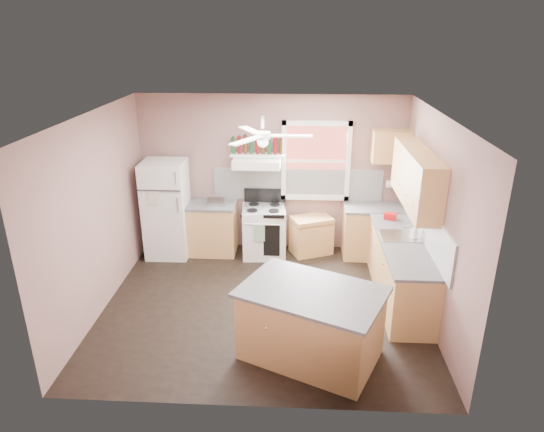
# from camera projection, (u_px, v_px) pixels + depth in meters

# --- Properties ---
(floor) EXTENTS (4.50, 4.50, 0.00)m
(floor) POSITION_uv_depth(u_px,v_px,m) (264.00, 304.00, 6.95)
(floor) COLOR black
(floor) RESTS_ON ground
(ceiling) EXTENTS (4.50, 4.50, 0.00)m
(ceiling) POSITION_uv_depth(u_px,v_px,m) (263.00, 115.00, 5.96)
(ceiling) COLOR white
(ceiling) RESTS_ON ground
(wall_back) EXTENTS (4.50, 0.05, 2.70)m
(wall_back) POSITION_uv_depth(u_px,v_px,m) (272.00, 174.00, 8.34)
(wall_back) COLOR #815E58
(wall_back) RESTS_ON ground
(wall_right) EXTENTS (0.05, 4.00, 2.70)m
(wall_right) POSITION_uv_depth(u_px,v_px,m) (436.00, 221.00, 6.34)
(wall_right) COLOR #815E58
(wall_right) RESTS_ON ground
(wall_left) EXTENTS (0.05, 4.00, 2.70)m
(wall_left) POSITION_uv_depth(u_px,v_px,m) (96.00, 214.00, 6.57)
(wall_left) COLOR #815E58
(wall_left) RESTS_ON ground
(backsplash_back) EXTENTS (2.90, 0.03, 0.55)m
(backsplash_back) POSITION_uv_depth(u_px,v_px,m) (298.00, 185.00, 8.34)
(backsplash_back) COLOR white
(backsplash_back) RESTS_ON wall_back
(backsplash_right) EXTENTS (0.03, 2.60, 0.55)m
(backsplash_right) POSITION_uv_depth(u_px,v_px,m) (426.00, 224.00, 6.68)
(backsplash_right) COLOR white
(backsplash_right) RESTS_ON wall_right
(window_view) EXTENTS (1.00, 0.02, 1.20)m
(window_view) POSITION_uv_depth(u_px,v_px,m) (316.00, 161.00, 8.17)
(window_view) COLOR maroon
(window_view) RESTS_ON wall_back
(window_frame) EXTENTS (1.16, 0.07, 1.36)m
(window_frame) POSITION_uv_depth(u_px,v_px,m) (316.00, 161.00, 8.14)
(window_frame) COLOR white
(window_frame) RESTS_ON wall_back
(refrigerator) EXTENTS (0.71, 0.69, 1.66)m
(refrigerator) POSITION_uv_depth(u_px,v_px,m) (167.00, 209.00, 8.20)
(refrigerator) COLOR white
(refrigerator) RESTS_ON floor
(base_cabinet_left) EXTENTS (0.90, 0.60, 0.86)m
(base_cabinet_left) POSITION_uv_depth(u_px,v_px,m) (210.00, 229.00, 8.43)
(base_cabinet_left) COLOR tan
(base_cabinet_left) RESTS_ON floor
(counter_left) EXTENTS (0.92, 0.62, 0.04)m
(counter_left) POSITION_uv_depth(u_px,v_px,m) (209.00, 205.00, 8.26)
(counter_left) COLOR #505053
(counter_left) RESTS_ON base_cabinet_left
(toaster) EXTENTS (0.28, 0.17, 0.18)m
(toaster) POSITION_uv_depth(u_px,v_px,m) (217.00, 200.00, 8.14)
(toaster) COLOR silver
(toaster) RESTS_ON counter_left
(stove) EXTENTS (0.77, 0.70, 0.86)m
(stove) POSITION_uv_depth(u_px,v_px,m) (264.00, 231.00, 8.32)
(stove) COLOR white
(stove) RESTS_ON floor
(range_hood) EXTENTS (0.78, 0.50, 0.14)m
(range_hood) POSITION_uv_depth(u_px,v_px,m) (257.00, 163.00, 7.99)
(range_hood) COLOR white
(range_hood) RESTS_ON wall_back
(bottle_shelf) EXTENTS (0.90, 0.26, 0.03)m
(bottle_shelf) POSITION_uv_depth(u_px,v_px,m) (257.00, 155.00, 8.07)
(bottle_shelf) COLOR white
(bottle_shelf) RESTS_ON range_hood
(cart) EXTENTS (0.78, 0.67, 0.66)m
(cart) POSITION_uv_depth(u_px,v_px,m) (311.00, 235.00, 8.42)
(cart) COLOR tan
(cart) RESTS_ON floor
(base_cabinet_corner) EXTENTS (1.00, 0.60, 0.86)m
(base_cabinet_corner) POSITION_uv_depth(u_px,v_px,m) (373.00, 232.00, 8.28)
(base_cabinet_corner) COLOR tan
(base_cabinet_corner) RESTS_ON floor
(base_cabinet_right) EXTENTS (0.60, 2.20, 0.86)m
(base_cabinet_right) POSITION_uv_depth(u_px,v_px,m) (400.00, 271.00, 6.97)
(base_cabinet_right) COLOR tan
(base_cabinet_right) RESTS_ON floor
(counter_corner) EXTENTS (1.02, 0.62, 0.04)m
(counter_corner) POSITION_uv_depth(u_px,v_px,m) (375.00, 208.00, 8.12)
(counter_corner) COLOR #505053
(counter_corner) RESTS_ON base_cabinet_corner
(counter_right) EXTENTS (0.62, 2.22, 0.04)m
(counter_right) POSITION_uv_depth(u_px,v_px,m) (402.00, 243.00, 6.81)
(counter_right) COLOR #505053
(counter_right) RESTS_ON base_cabinet_right
(sink) EXTENTS (0.55, 0.45, 0.03)m
(sink) POSITION_uv_depth(u_px,v_px,m) (400.00, 236.00, 6.99)
(sink) COLOR silver
(sink) RESTS_ON counter_right
(faucet) EXTENTS (0.03, 0.03, 0.14)m
(faucet) POSITION_uv_depth(u_px,v_px,m) (412.00, 232.00, 6.95)
(faucet) COLOR silver
(faucet) RESTS_ON sink
(upper_cabinet_right) EXTENTS (0.33, 1.80, 0.76)m
(upper_cabinet_right) POSITION_uv_depth(u_px,v_px,m) (416.00, 178.00, 6.66)
(upper_cabinet_right) COLOR tan
(upper_cabinet_right) RESTS_ON wall_right
(upper_cabinet_corner) EXTENTS (0.60, 0.33, 0.52)m
(upper_cabinet_corner) POSITION_uv_depth(u_px,v_px,m) (391.00, 146.00, 7.85)
(upper_cabinet_corner) COLOR tan
(upper_cabinet_corner) RESTS_ON wall_back
(paper_towel) EXTENTS (0.26, 0.12, 0.12)m
(paper_towel) POSITION_uv_depth(u_px,v_px,m) (394.00, 184.00, 8.11)
(paper_towel) COLOR white
(paper_towel) RESTS_ON wall_back
(island) EXTENTS (1.79, 1.52, 0.86)m
(island) POSITION_uv_depth(u_px,v_px,m) (311.00, 325.00, 5.73)
(island) COLOR tan
(island) RESTS_ON floor
(island_top) EXTENTS (1.91, 1.63, 0.04)m
(island_top) POSITION_uv_depth(u_px,v_px,m) (312.00, 292.00, 5.56)
(island_top) COLOR #505053
(island_top) RESTS_ON island
(ceiling_fan_hub) EXTENTS (0.20, 0.20, 0.08)m
(ceiling_fan_hub) POSITION_uv_depth(u_px,v_px,m) (263.00, 135.00, 6.05)
(ceiling_fan_hub) COLOR white
(ceiling_fan_hub) RESTS_ON ceiling
(soap_bottle) EXTENTS (0.13, 0.13, 0.23)m
(soap_bottle) POSITION_uv_depth(u_px,v_px,m) (415.00, 231.00, 6.84)
(soap_bottle) COLOR silver
(soap_bottle) RESTS_ON counter_right
(red_caddy) EXTENTS (0.21, 0.18, 0.10)m
(red_caddy) POSITION_uv_depth(u_px,v_px,m) (390.00, 216.00, 7.57)
(red_caddy) COLOR red
(red_caddy) RESTS_ON counter_right
(wine_bottles) EXTENTS (0.86, 0.06, 0.31)m
(wine_bottles) POSITION_uv_depth(u_px,v_px,m) (258.00, 145.00, 8.01)
(wine_bottles) COLOR #143819
(wine_bottles) RESTS_ON bottle_shelf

